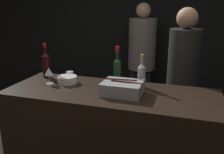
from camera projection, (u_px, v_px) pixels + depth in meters
wall_back_chalkboard at (151, 26)px, 3.92m from camera, size 6.40×0.06×2.80m
bar_counter at (111, 143)px, 2.31m from camera, size 1.85×0.70×1.02m
ice_bin_with_bottles at (123, 87)px, 2.08m from camera, size 0.34×0.26×0.11m
bowl_white at (67, 79)px, 2.38m from camera, size 0.18×0.18×0.07m
wine_glass at (49, 72)px, 2.33m from camera, size 0.08×0.08×0.16m
candle_votive at (70, 74)px, 2.56m from camera, size 0.08×0.08×0.06m
red_wine_bottle_tall at (46, 64)px, 2.54m from camera, size 0.07×0.07×0.35m
rose_wine_bottle at (142, 74)px, 2.23m from camera, size 0.07×0.07×0.31m
red_wine_bottle_burgundy at (117, 68)px, 2.35m from camera, size 0.07×0.07×0.35m
person_in_hoodie at (182, 81)px, 2.61m from camera, size 0.32×0.32×1.72m
person_blond_tee at (142, 58)px, 3.69m from camera, size 0.40×0.40×1.76m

